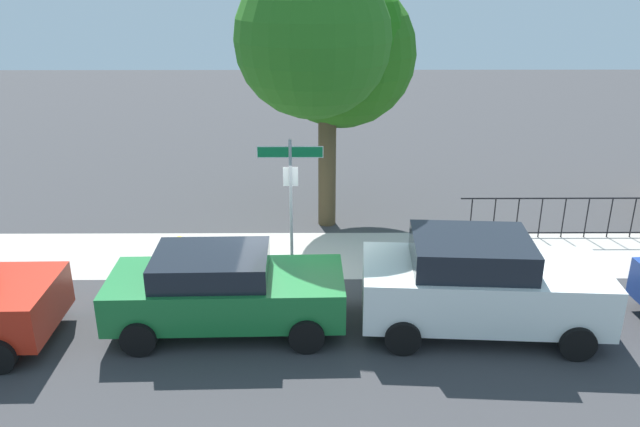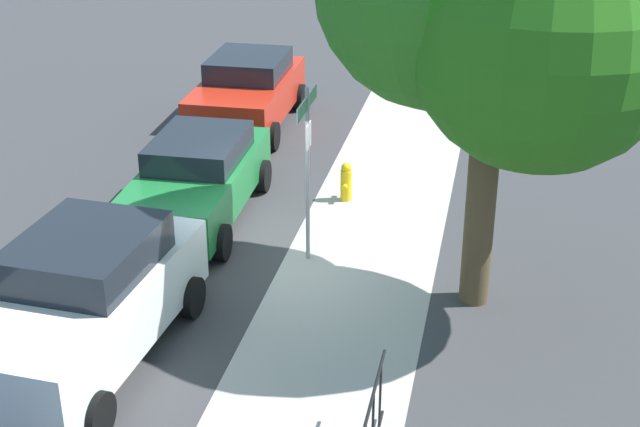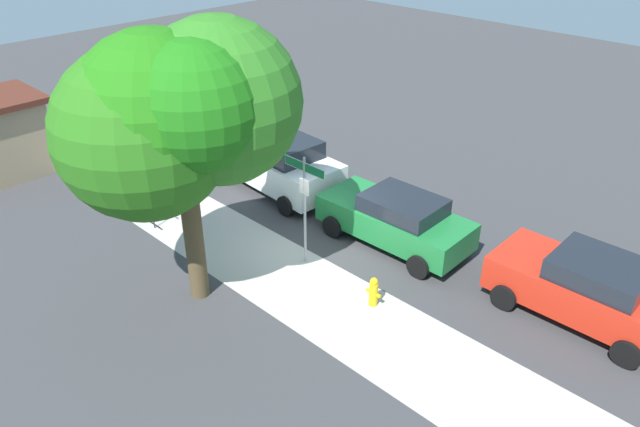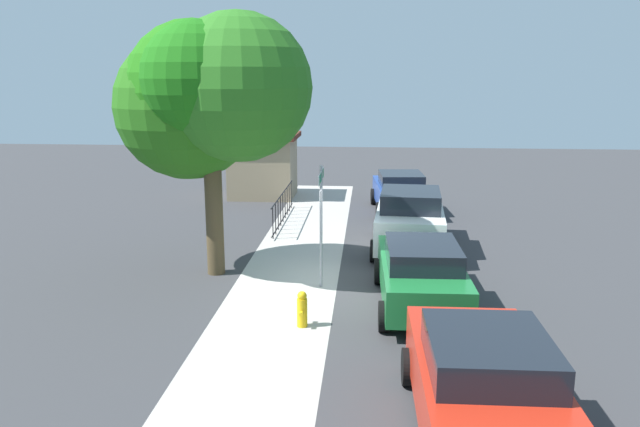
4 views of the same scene
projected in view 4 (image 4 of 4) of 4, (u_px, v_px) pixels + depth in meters
ground_plane at (337, 285)px, 15.62m from camera, size 60.00×60.00×0.00m
sidewalk_strip at (296, 260)px, 17.67m from camera, size 24.00×2.60×0.00m
street_sign at (321, 202)px, 15.02m from camera, size 1.40×0.07×3.06m
shade_tree at (205, 94)px, 15.46m from camera, size 4.44×5.20×6.70m
car_red at (483, 382)px, 8.96m from camera, size 4.20×2.18×1.65m
car_green at (421, 273)px, 13.99m from camera, size 4.39×2.07×1.54m
car_white at (410, 219)px, 18.60m from camera, size 4.56×2.39×1.85m
car_blue at (400, 191)px, 23.69m from camera, size 4.12×2.24×1.54m
iron_fence at (283, 207)px, 22.10m from camera, size 5.25×0.04×1.07m
utility_shed at (263, 165)px, 26.53m from camera, size 2.80×3.03×2.72m
fire_hydrant at (302, 309)px, 12.97m from camera, size 0.42×0.22×0.78m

